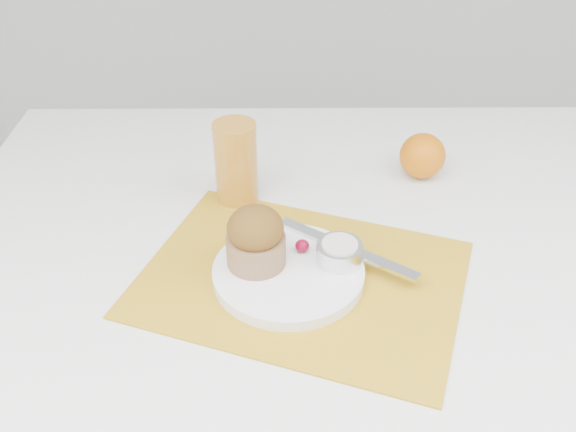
{
  "coord_description": "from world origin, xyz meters",
  "views": [
    {
      "loc": [
        -0.08,
        -0.75,
        1.33
      ],
      "look_at": [
        -0.07,
        -0.0,
        0.8
      ],
      "focal_mm": 40.0,
      "sensor_mm": 36.0,
      "label": 1
    }
  ],
  "objects_px": {
    "plate": "(288,273)",
    "muffin": "(256,238)",
    "juice_glass": "(236,163)",
    "orange": "(422,156)",
    "table": "(327,385)"
  },
  "relations": [
    {
      "from": "orange",
      "to": "muffin",
      "type": "xyz_separation_m",
      "value": [
        -0.27,
        -0.26,
        0.02
      ]
    },
    {
      "from": "plate",
      "to": "orange",
      "type": "xyz_separation_m",
      "value": [
        0.23,
        0.27,
        0.03
      ]
    },
    {
      "from": "plate",
      "to": "muffin",
      "type": "relative_size",
      "value": 2.12
    },
    {
      "from": "table",
      "to": "juice_glass",
      "type": "distance_m",
      "value": 0.47
    },
    {
      "from": "plate",
      "to": "juice_glass",
      "type": "distance_m",
      "value": 0.22
    },
    {
      "from": "plate",
      "to": "orange",
      "type": "bearing_deg",
      "value": 49.84
    },
    {
      "from": "orange",
      "to": "table",
      "type": "bearing_deg",
      "value": -138.23
    },
    {
      "from": "plate",
      "to": "muffin",
      "type": "bearing_deg",
      "value": 162.5
    },
    {
      "from": "orange",
      "to": "juice_glass",
      "type": "distance_m",
      "value": 0.32
    },
    {
      "from": "table",
      "to": "juice_glass",
      "type": "relative_size",
      "value": 8.91
    },
    {
      "from": "juice_glass",
      "to": "orange",
      "type": "bearing_deg",
      "value": 12.78
    },
    {
      "from": "table",
      "to": "plate",
      "type": "bearing_deg",
      "value": -119.17
    },
    {
      "from": "juice_glass",
      "to": "table",
      "type": "bearing_deg",
      "value": -23.54
    },
    {
      "from": "table",
      "to": "juice_glass",
      "type": "height_order",
      "value": "juice_glass"
    },
    {
      "from": "juice_glass",
      "to": "muffin",
      "type": "bearing_deg",
      "value": -78.81
    }
  ]
}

